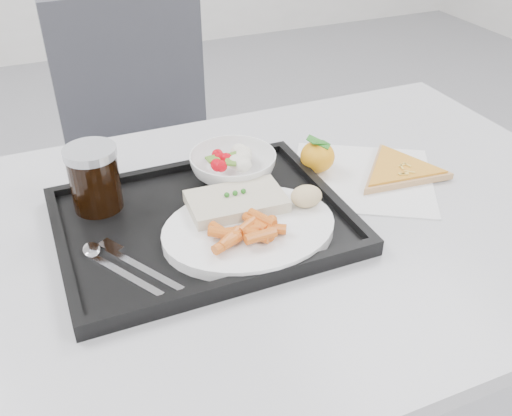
# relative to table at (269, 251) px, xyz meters

# --- Properties ---
(table) EXTENTS (1.20, 0.80, 0.75)m
(table) POSITION_rel_table_xyz_m (0.00, 0.00, 0.00)
(table) COLOR silver
(table) RESTS_ON ground
(chair) EXTENTS (0.43, 0.43, 0.93)m
(chair) POSITION_rel_table_xyz_m (-0.05, 0.73, -0.15)
(chair) COLOR #37383F
(chair) RESTS_ON ground
(tray) EXTENTS (0.45, 0.35, 0.03)m
(tray) POSITION_rel_table_xyz_m (-0.11, 0.02, 0.08)
(tray) COLOR black
(tray) RESTS_ON table
(dinner_plate) EXTENTS (0.27, 0.27, 0.02)m
(dinner_plate) POSITION_rel_table_xyz_m (-0.05, -0.04, 0.09)
(dinner_plate) COLOR white
(dinner_plate) RESTS_ON tray
(fish_fillet) EXTENTS (0.16, 0.10, 0.03)m
(fish_fillet) POSITION_rel_table_xyz_m (-0.05, 0.01, 0.11)
(fish_fillet) COLOR beige
(fish_fillet) RESTS_ON dinner_plate
(bread_roll) EXTENTS (0.06, 0.06, 0.03)m
(bread_roll) POSITION_rel_table_xyz_m (0.05, -0.03, 0.12)
(bread_roll) COLOR tan
(bread_roll) RESTS_ON dinner_plate
(salad_bowl) EXTENTS (0.15, 0.15, 0.05)m
(salad_bowl) POSITION_rel_table_xyz_m (-0.02, 0.12, 0.11)
(salad_bowl) COLOR white
(salad_bowl) RESTS_ON tray
(cola_glass) EXTENTS (0.08, 0.08, 0.11)m
(cola_glass) POSITION_rel_table_xyz_m (-0.25, 0.12, 0.14)
(cola_glass) COLOR black
(cola_glass) RESTS_ON tray
(cutlery) EXTENTS (0.12, 0.16, 0.01)m
(cutlery) POSITION_rel_table_xyz_m (-0.26, -0.03, 0.08)
(cutlery) COLOR silver
(cutlery) RESTS_ON tray
(napkin) EXTENTS (0.34, 0.33, 0.00)m
(napkin) POSITION_rel_table_xyz_m (0.21, 0.05, 0.07)
(napkin) COLOR silver
(napkin) RESTS_ON table
(tangerine) EXTENTS (0.08, 0.08, 0.07)m
(tangerine) POSITION_rel_table_xyz_m (0.14, 0.10, 0.10)
(tangerine) COLOR orange
(tangerine) RESTS_ON napkin
(pizza_slice) EXTENTS (0.28, 0.28, 0.02)m
(pizza_slice) POSITION_rel_table_xyz_m (0.28, 0.04, 0.08)
(pizza_slice) COLOR #E1BA73
(pizza_slice) RESTS_ON napkin
(carrot_pile) EXTENTS (0.12, 0.07, 0.02)m
(carrot_pile) POSITION_rel_table_xyz_m (-0.07, -0.07, 0.11)
(carrot_pile) COLOR #CA5917
(carrot_pile) RESTS_ON dinner_plate
(salad_contents) EXTENTS (0.09, 0.08, 0.03)m
(salad_contents) POSITION_rel_table_xyz_m (-0.01, 0.13, 0.12)
(salad_contents) COLOR #C1020D
(salad_contents) RESTS_ON salad_bowl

